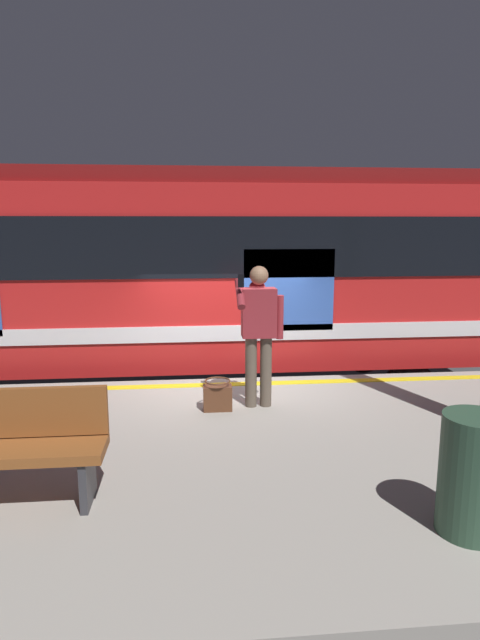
% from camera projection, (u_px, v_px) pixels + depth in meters
% --- Properties ---
extents(ground_plane, '(23.88, 23.88, 0.00)m').
position_uv_depth(ground_plane, '(229.00, 447.00, 7.66)').
color(ground_plane, '#3D3D3F').
extents(platform, '(15.55, 4.77, 1.05)m').
position_uv_depth(platform, '(246.00, 498.00, 5.23)').
color(platform, '#9E998E').
rests_on(platform, ground).
extents(safety_line, '(15.24, 0.16, 0.01)m').
position_uv_depth(safety_line, '(230.00, 384.00, 7.18)').
color(safety_line, yellow).
rests_on(safety_line, platform).
extents(track_rail_near, '(20.22, 0.08, 0.16)m').
position_uv_depth(track_rail_near, '(223.00, 412.00, 8.87)').
color(track_rail_near, slate).
rests_on(track_rail_near, ground).
extents(track_rail_far, '(20.22, 0.08, 0.16)m').
position_uv_depth(track_rail_far, '(218.00, 386.00, 10.27)').
color(track_rail_far, slate).
rests_on(track_rail_far, ground).
extents(train_carriage, '(13.97, 2.85, 3.89)m').
position_uv_depth(train_carriage, '(134.00, 267.00, 8.98)').
color(train_carriage, red).
rests_on(train_carriage, ground).
extents(passenger, '(0.57, 0.55, 1.70)m').
position_uv_depth(passenger, '(259.00, 325.00, 6.17)').
color(passenger, brown).
rests_on(passenger, platform).
extents(handbag, '(0.34, 0.31, 0.37)m').
position_uv_depth(handbag, '(218.00, 396.00, 6.17)').
color(handbag, '#59331E').
rests_on(handbag, platform).
extents(bench, '(1.50, 0.44, 0.90)m').
position_uv_depth(bench, '(9.00, 444.00, 4.07)').
color(bench, brown).
rests_on(bench, platform).
extents(trash_bin, '(0.47, 0.47, 0.87)m').
position_uv_depth(trash_bin, '(473.00, 475.00, 3.69)').
color(trash_bin, '#2D4C38').
rests_on(trash_bin, platform).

